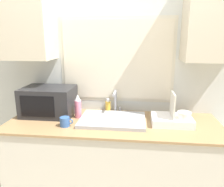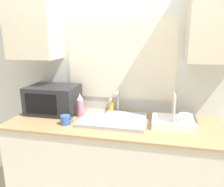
{
  "view_description": "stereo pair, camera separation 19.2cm",
  "coord_description": "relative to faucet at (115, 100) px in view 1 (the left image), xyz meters",
  "views": [
    {
      "loc": [
        0.21,
        -1.55,
        1.66
      ],
      "look_at": [
        -0.01,
        0.3,
        1.18
      ],
      "focal_mm": 35.0,
      "sensor_mm": 36.0,
      "label": 1
    },
    {
      "loc": [
        0.39,
        -1.52,
        1.66
      ],
      "look_at": [
        -0.01,
        0.3,
        1.18
      ],
      "focal_mm": 35.0,
      "sensor_mm": 36.0,
      "label": 2
    }
  ],
  "objects": [
    {
      "name": "countertop",
      "position": [
        0.0,
        -0.24,
        -0.6
      ],
      "size": [
        1.96,
        0.71,
        0.9
      ],
      "color": "beige",
      "rests_on": "ground_plane"
    },
    {
      "name": "wall_back",
      "position": [
        0.0,
        0.09,
        0.36
      ],
      "size": [
        6.0,
        0.38,
        2.6
      ],
      "color": "silver",
      "rests_on": "ground_plane"
    },
    {
      "name": "microwave",
      "position": [
        -0.66,
        -0.11,
        -0.01
      ],
      "size": [
        0.5,
        0.36,
        0.28
      ],
      "color": "#232326",
      "rests_on": "countertop"
    },
    {
      "name": "sink_basin",
      "position": [
        -0.0,
        -0.22,
        -0.13
      ],
      "size": [
        0.6,
        0.43,
        0.03
      ],
      "color": "#9EA0A5",
      "rests_on": "countertop"
    },
    {
      "name": "faucet",
      "position": [
        0.0,
        0.0,
        0.0
      ],
      "size": [
        0.08,
        0.18,
        0.24
      ],
      "color": "#99999E",
      "rests_on": "countertop"
    },
    {
      "name": "mug_near_sink",
      "position": [
        -0.41,
        -0.39,
        -0.1
      ],
      "size": [
        0.12,
        0.09,
        0.08
      ],
      "color": "#335999",
      "rests_on": "countertop"
    },
    {
      "name": "dish_rack",
      "position": [
        0.54,
        -0.23,
        -0.09
      ],
      "size": [
        0.36,
        0.27,
        0.29
      ],
      "color": "white",
      "rests_on": "countertop"
    },
    {
      "name": "spray_bottle",
      "position": [
        -0.35,
        -0.16,
        -0.03
      ],
      "size": [
        0.06,
        0.06,
        0.23
      ],
      "color": "#D8728C",
      "rests_on": "countertop"
    },
    {
      "name": "soap_bottle",
      "position": [
        -0.08,
        0.01,
        -0.08
      ],
      "size": [
        0.05,
        0.05,
        0.15
      ],
      "color": "gold",
      "rests_on": "countertop"
    }
  ]
}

